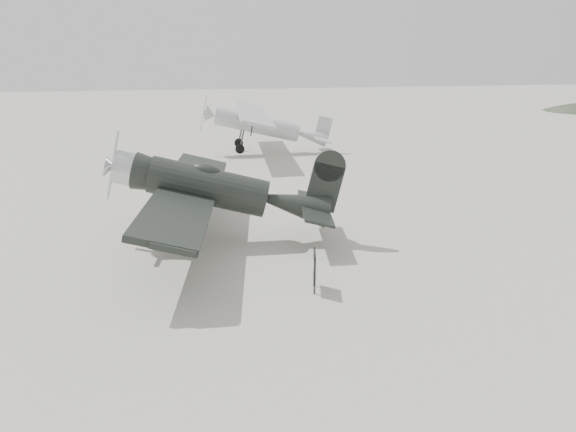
% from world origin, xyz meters
% --- Properties ---
extents(ground, '(160.00, 160.00, 0.00)m').
position_xyz_m(ground, '(0.00, 0.00, 0.00)').
color(ground, gray).
rests_on(ground, ground).
extents(lowwing_monoplane, '(8.73, 12.18, 3.91)m').
position_xyz_m(lowwing_monoplane, '(-2.35, 2.99, 2.07)').
color(lowwing_monoplane, black).
rests_on(lowwing_monoplane, ground).
extents(highwing_monoplane, '(8.83, 12.46, 3.54)m').
position_xyz_m(highwing_monoplane, '(1.69, 20.91, 2.21)').
color(highwing_monoplane, '#9C9FA1').
rests_on(highwing_monoplane, ground).
extents(sign_board, '(0.24, 0.90, 1.31)m').
position_xyz_m(sign_board, '(0.21, -2.00, 0.78)').
color(sign_board, '#333333').
rests_on(sign_board, ground).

